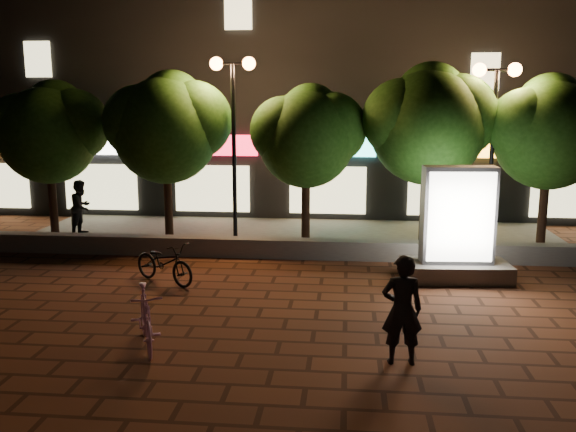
# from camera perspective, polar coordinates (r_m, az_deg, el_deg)

# --- Properties ---
(ground) EXTENTS (80.00, 80.00, 0.00)m
(ground) POSITION_cam_1_polar(r_m,az_deg,el_deg) (12.14, -2.52, -8.71)
(ground) COLOR #582E1B
(ground) RESTS_ON ground
(retaining_wall) EXTENTS (16.00, 0.45, 0.50)m
(retaining_wall) POSITION_cam_1_polar(r_m,az_deg,el_deg) (15.88, -0.48, -3.08)
(retaining_wall) COLOR slate
(retaining_wall) RESTS_ON ground
(sidewalk) EXTENTS (16.00, 5.00, 0.08)m
(sidewalk) POSITION_cam_1_polar(r_m,az_deg,el_deg) (18.35, 0.36, -1.86)
(sidewalk) COLOR slate
(sidewalk) RESTS_ON ground
(building_block) EXTENTS (28.00, 8.12, 11.30)m
(building_block) POSITION_cam_1_polar(r_m,az_deg,el_deg) (24.40, 1.81, 12.98)
(building_block) COLOR black
(building_block) RESTS_ON ground
(tree_far_left) EXTENTS (3.36, 2.80, 4.63)m
(tree_far_left) POSITION_cam_1_polar(r_m,az_deg,el_deg) (18.88, -21.65, 7.72)
(tree_far_left) COLOR black
(tree_far_left) RESTS_ON sidewalk
(tree_left) EXTENTS (3.60, 3.00, 4.89)m
(tree_left) POSITION_cam_1_polar(r_m,az_deg,el_deg) (17.56, -11.35, 8.59)
(tree_left) COLOR black
(tree_left) RESTS_ON sidewalk
(tree_mid) EXTENTS (3.24, 2.70, 4.50)m
(tree_mid) POSITION_cam_1_polar(r_m,az_deg,el_deg) (16.85, 1.92, 7.93)
(tree_mid) COLOR black
(tree_mid) RESTS_ON sidewalk
(tree_right) EXTENTS (3.72, 3.10, 5.07)m
(tree_right) POSITION_cam_1_polar(r_m,az_deg,el_deg) (16.94, 13.29, 8.85)
(tree_right) COLOR black
(tree_right) RESTS_ON sidewalk
(tree_far_right) EXTENTS (3.48, 2.90, 4.76)m
(tree_far_right) POSITION_cam_1_polar(r_m,az_deg,el_deg) (17.65, 23.70, 7.66)
(tree_far_right) COLOR black
(tree_far_right) RESTS_ON sidewalk
(street_lamp_left) EXTENTS (1.26, 0.36, 5.18)m
(street_lamp_left) POSITION_cam_1_polar(r_m,az_deg,el_deg) (16.83, -5.23, 10.65)
(street_lamp_left) COLOR black
(street_lamp_left) RESTS_ON sidewalk
(street_lamp_right) EXTENTS (1.26, 0.36, 4.98)m
(street_lamp_right) POSITION_cam_1_polar(r_m,az_deg,el_deg) (16.97, 19.04, 9.67)
(street_lamp_right) COLOR black
(street_lamp_right) RESTS_ON sidewalk
(ad_kiosk) EXTENTS (2.51, 1.38, 2.64)m
(ad_kiosk) POSITION_cam_1_polar(r_m,az_deg,el_deg) (14.28, 15.75, -1.71)
(ad_kiosk) COLOR slate
(ad_kiosk) RESTS_ON ground
(scooter_pink) EXTENTS (1.14, 1.78, 1.04)m
(scooter_pink) POSITION_cam_1_polar(r_m,az_deg,el_deg) (10.36, -13.37, -9.43)
(scooter_pink) COLOR #BD78AB
(scooter_pink) RESTS_ON ground
(rider) EXTENTS (0.67, 0.47, 1.76)m
(rider) POSITION_cam_1_polar(r_m,az_deg,el_deg) (9.57, 10.78, -8.76)
(rider) COLOR black
(rider) RESTS_ON ground
(scooter_parked) EXTENTS (1.88, 1.49, 0.95)m
(scooter_parked) POSITION_cam_1_polar(r_m,az_deg,el_deg) (13.90, -11.68, -4.34)
(scooter_parked) COLOR black
(scooter_parked) RESTS_ON ground
(pedestrian) EXTENTS (0.72, 0.88, 1.66)m
(pedestrian) POSITION_cam_1_polar(r_m,az_deg,el_deg) (19.26, -19.04, 0.80)
(pedestrian) COLOR black
(pedestrian) RESTS_ON sidewalk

